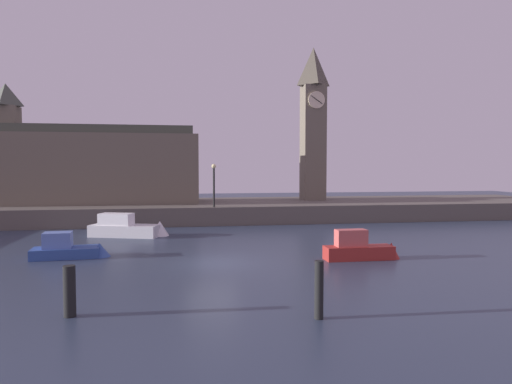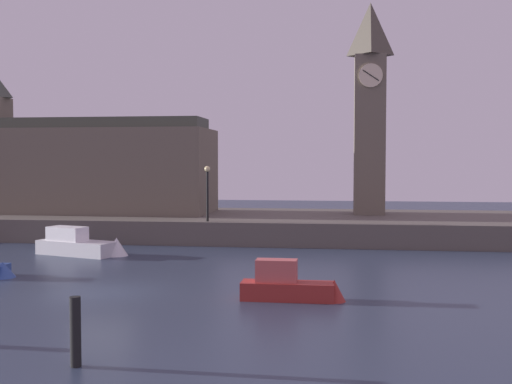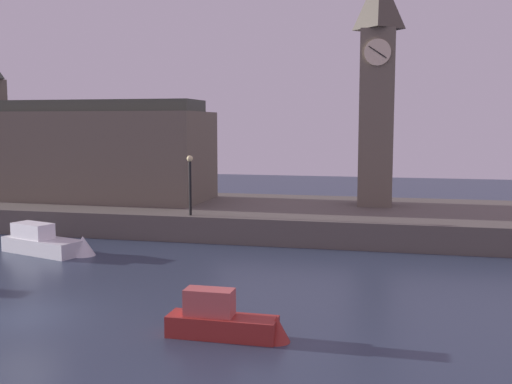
# 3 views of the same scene
# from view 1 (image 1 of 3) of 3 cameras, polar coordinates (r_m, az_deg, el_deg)

# --- Properties ---
(ground_plane) EXTENTS (120.00, 120.00, 0.00)m
(ground_plane) POSITION_cam_1_polar(r_m,az_deg,el_deg) (22.87, -5.57, -8.78)
(ground_plane) COLOR #2D384C
(far_embankment) EXTENTS (70.00, 12.00, 1.50)m
(far_embankment) POSITION_cam_1_polar(r_m,az_deg,el_deg) (42.54, -7.37, -2.26)
(far_embankment) COLOR #5B544C
(far_embankment) RESTS_ON ground
(clock_tower) EXTENTS (2.35, 2.40, 14.85)m
(clock_tower) POSITION_cam_1_polar(r_m,az_deg,el_deg) (45.85, 7.10, 8.72)
(clock_tower) COLOR #6B6051
(clock_tower) RESTS_ON far_embankment
(parliament_hall) EXTENTS (17.43, 6.56, 10.42)m
(parliament_hall) POSITION_cam_1_polar(r_m,az_deg,el_deg) (43.53, -19.34, 3.16)
(parliament_hall) COLOR #6B6051
(parliament_hall) RESTS_ON far_embankment
(streetlamp) EXTENTS (0.36, 0.36, 3.46)m
(streetlamp) POSITION_cam_1_polar(r_m,az_deg,el_deg) (37.11, -5.25, 1.53)
(streetlamp) COLOR black
(streetlamp) RESTS_ON far_embankment
(mooring_post_left) EXTENTS (0.38, 0.38, 1.62)m
(mooring_post_left) POSITION_cam_1_polar(r_m,az_deg,el_deg) (15.85, -22.15, -11.34)
(mooring_post_left) COLOR black
(mooring_post_left) RESTS_ON ground
(mooring_post_right) EXTENTS (0.28, 0.28, 1.82)m
(mooring_post_right) POSITION_cam_1_polar(r_m,az_deg,el_deg) (14.63, 7.83, -11.94)
(mooring_post_right) COLOR black
(mooring_post_right) RESTS_ON ground
(boat_ferry_white) EXTENTS (5.67, 2.94, 1.73)m
(boat_ferry_white) POSITION_cam_1_polar(r_m,az_deg,el_deg) (32.38, -15.20, -4.36)
(boat_ferry_white) COLOR silver
(boat_ferry_white) RESTS_ON ground
(boat_dinghy_red) EXTENTS (3.99, 1.03, 1.61)m
(boat_dinghy_red) POSITION_cam_1_polar(r_m,az_deg,el_deg) (24.21, 13.14, -6.91)
(boat_dinghy_red) COLOR maroon
(boat_dinghy_red) RESTS_ON ground
(boat_tour_blue) EXTENTS (4.12, 1.77, 1.46)m
(boat_tour_blue) POSITION_cam_1_polar(r_m,az_deg,el_deg) (25.89, -21.69, -6.64)
(boat_tour_blue) COLOR #2D4C93
(boat_tour_blue) RESTS_ON ground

